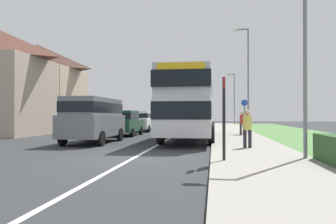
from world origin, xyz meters
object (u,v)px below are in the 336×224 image
at_px(pedestrian_at_stop, 247,127).
at_px(street_lamp_far, 233,96).
at_px(street_lamp_near, 301,41).
at_px(parked_car_white, 142,121).
at_px(parked_car_dark_green, 124,122).
at_px(pedestrian_walking_away, 242,122).
at_px(bus_stop_sign, 224,113).
at_px(cycle_route_sign, 244,115).
at_px(double_decker_bus, 190,103).
at_px(parked_car_red, 151,120).
at_px(street_lamp_mid, 247,74).
at_px(parked_van_grey, 94,117).

xyz_separation_m(pedestrian_at_stop, street_lamp_far, (1.24, 29.83, 3.01)).
bearing_deg(street_lamp_near, parked_car_white, 118.11).
relative_size(parked_car_dark_green, pedestrian_walking_away, 2.47).
bearing_deg(street_lamp_near, bus_stop_sign, -160.51).
bearing_deg(cycle_route_sign, double_decker_bus, -130.46).
height_order(parked_car_dark_green, pedestrian_walking_away, parked_car_dark_green).
bearing_deg(parked_car_red, street_lamp_mid, -40.27).
xyz_separation_m(parked_van_grey, street_lamp_far, (8.78, 27.33, 2.61)).
distance_m(parked_car_red, cycle_route_sign, 12.74).
height_order(cycle_route_sign, street_lamp_near, street_lamp_near).
relative_size(parked_car_white, pedestrian_walking_away, 2.65).
bearing_deg(street_lamp_far, parked_car_white, -118.72).
relative_size(double_decker_bus, bus_stop_sign, 4.27).
distance_m(bus_stop_sign, street_lamp_far, 33.72).
distance_m(cycle_route_sign, street_lamp_near, 12.49).
bearing_deg(street_lamp_near, cycle_route_sign, 92.85).
distance_m(pedestrian_walking_away, street_lamp_far, 21.84).
xyz_separation_m(parked_car_dark_green, street_lamp_far, (8.77, 21.64, 3.03)).
distance_m(pedestrian_at_stop, bus_stop_sign, 3.91).
bearing_deg(double_decker_bus, street_lamp_near, -63.41).
xyz_separation_m(parked_car_dark_green, street_lamp_near, (8.89, -11.05, 2.85)).
xyz_separation_m(street_lamp_near, street_lamp_mid, (-0.25, 14.13, 0.73)).
bearing_deg(parked_car_white, street_lamp_mid, -16.34).
relative_size(parked_car_white, cycle_route_sign, 1.75).
height_order(parked_car_dark_green, street_lamp_mid, street_lamp_mid).
relative_size(double_decker_bus, parked_car_white, 2.51).
height_order(parked_car_dark_green, bus_stop_sign, bus_stop_sign).
bearing_deg(double_decker_bus, street_lamp_mid, 57.22).
bearing_deg(parked_van_grey, cycle_route_sign, 39.66).
xyz_separation_m(parked_car_dark_green, parked_car_white, (-0.01, 5.62, -0.00)).
height_order(parked_car_white, bus_stop_sign, bus_stop_sign).
relative_size(double_decker_bus, parked_car_red, 2.74).
bearing_deg(pedestrian_at_stop, street_lamp_mid, 84.34).
xyz_separation_m(parked_car_dark_green, pedestrian_walking_away, (8.04, 0.02, 0.02)).
relative_size(double_decker_bus, cycle_route_sign, 4.41).
height_order(double_decker_bus, pedestrian_at_stop, double_decker_bus).
xyz_separation_m(parked_car_dark_green, parked_car_red, (-0.26, 10.63, -0.05)).
distance_m(parked_car_dark_green, parked_car_white, 5.62).
bearing_deg(cycle_route_sign, bus_stop_sign, -97.88).
relative_size(pedestrian_at_stop, street_lamp_mid, 0.21).
xyz_separation_m(double_decker_bus, street_lamp_mid, (3.84, 5.97, 2.40)).
xyz_separation_m(bus_stop_sign, street_lamp_near, (2.42, 0.86, 2.26)).
bearing_deg(pedestrian_at_stop, parked_car_white, 118.64).
bearing_deg(cycle_route_sign, parked_car_dark_green, -171.81).
height_order(parked_van_grey, pedestrian_at_stop, parked_van_grey).
height_order(double_decker_bus, street_lamp_far, street_lamp_far).
relative_size(parked_car_red, pedestrian_walking_away, 2.43).
height_order(pedestrian_at_stop, street_lamp_mid, street_lamp_mid).
xyz_separation_m(parked_car_white, bus_stop_sign, (6.48, -17.53, 0.59)).
distance_m(parked_van_grey, street_lamp_far, 28.82).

